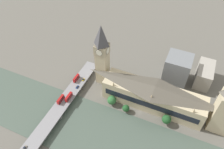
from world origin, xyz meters
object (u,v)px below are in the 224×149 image
Objects in this scene: parliament_hall at (153,96)px; car_southbound_mid at (77,87)px; double_decker_bus_mid at (69,97)px; car_northbound_tail at (83,80)px; car_southbound_lead at (25,148)px; clock_tower at (102,55)px; road_bridge at (56,113)px; double_decker_bus_lead at (76,78)px; double_decker_bus_rear at (61,99)px.

parliament_hall is 23.60× the size of car_southbound_mid.
parliament_hall is at bearing -68.23° from double_decker_bus_mid.
double_decker_bus_mid is 2.87× the size of car_northbound_tail.
parliament_hall is 83.57m from double_decker_bus_mid.
double_decker_bus_mid is at bearing -5.71° from car_southbound_lead.
clock_tower reaches higher than road_bridge.
car_southbound_lead reaches higher than road_bridge.
double_decker_bus_mid is 16.25m from car_southbound_mid.
double_decker_bus_mid is at bearing -166.26° from double_decker_bus_lead.
double_decker_bus_rear is 2.47× the size of car_southbound_mid.
clock_tower reaches higher than car_southbound_lead.
car_southbound_lead is 1.05× the size of car_southbound_mid.
road_bridge is at bearing 161.31° from clock_tower.
double_decker_bus_mid is 8.16m from double_decker_bus_rear.
car_northbound_tail is at bearing -69.97° from double_decker_bus_lead.
double_decker_bus_rear is (14.05, 2.98, 3.72)m from road_bridge.
double_decker_bus_lead is 85.51m from car_southbound_lead.
double_decker_bus_lead reaches higher than car_northbound_tail.
clock_tower is at bearing -56.28° from double_decker_bus_lead.
clock_tower is at bearing -23.56° from double_decker_bus_mid.
road_bridge is at bearing -175.57° from double_decker_bus_lead.
car_southbound_mid reaches higher than car_southbound_lead.
double_decker_bus_lead is 26.05m from double_decker_bus_mid.
car_southbound_lead is at bearing 174.29° from double_decker_bus_mid.
car_southbound_lead is (-40.25, 3.33, 1.79)m from road_bridge.
double_decker_bus_mid reaches higher than car_southbound_lead.
double_decker_bus_mid is (-30.94, 77.45, -5.31)m from parliament_hall.
clock_tower is 16.31× the size of car_southbound_lead.
car_southbound_mid is at bearing 176.64° from car_northbound_tail.
double_decker_bus_lead reaches higher than car_southbound_mid.
car_southbound_mid is (16.13, -0.22, -1.93)m from double_decker_bus_mid.
car_southbound_lead is at bearing 179.63° from double_decker_bus_rear.
car_southbound_mid is (22.01, -5.89, -1.94)m from double_decker_bus_rear.
clock_tower is at bearing -26.63° from double_decker_bus_rear.
clock_tower is 108.97m from car_southbound_lead.
car_southbound_lead is at bearing 175.50° from car_northbound_tail.
parliament_hall is 9.07× the size of double_decker_bus_mid.
double_decker_bus_lead is at bearing 34.95° from car_southbound_mid.
double_decker_bus_lead is at bearing 93.85° from parliament_hall.
double_decker_bus_lead is at bearing 110.03° from car_northbound_tail.
double_decker_bus_mid is (19.93, -2.68, 3.71)m from road_bridge.
clock_tower is at bearing -13.34° from car_southbound_lead.
road_bridge is (-61.45, 20.78, -32.63)m from clock_tower.
car_southbound_lead is (-60.18, 6.01, -1.93)m from double_decker_bus_mid.
road_bridge is at bearing 175.70° from car_northbound_tail.
car_northbound_tail is 0.87× the size of car_southbound_lead.
car_southbound_mid is at bearing -4.67° from car_southbound_lead.
car_southbound_lead is (-85.49, -0.17, -1.96)m from double_decker_bus_lead.
car_southbound_mid is at bearing -145.05° from double_decker_bus_lead.
double_decker_bus_rear reaches higher than car_southbound_mid.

